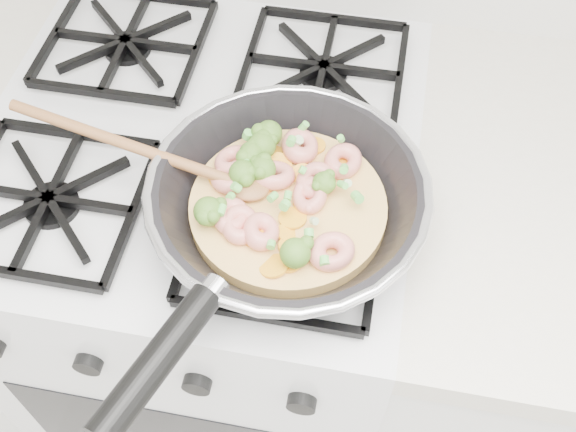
# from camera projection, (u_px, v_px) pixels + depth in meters

# --- Properties ---
(stove) EXTENTS (0.60, 0.60, 0.92)m
(stove) POSITION_uv_depth(u_px,v_px,m) (223.00, 294.00, 1.30)
(stove) COLOR white
(stove) RESTS_ON ground
(skillet) EXTENTS (0.51, 0.48, 0.09)m
(skillet) POSITION_uv_depth(u_px,v_px,m) (283.00, 202.00, 0.80)
(skillet) COLOR black
(skillet) RESTS_ON stove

